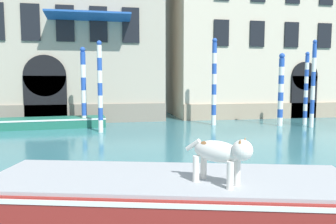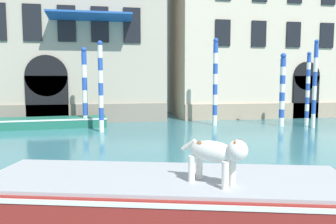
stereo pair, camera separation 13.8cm
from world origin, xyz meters
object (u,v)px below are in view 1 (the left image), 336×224
(boat_foreground, at_px, (170,193))
(dog_on_deck, at_px, (221,153))
(mooring_pole_5, at_px, (281,89))
(mooring_pole_2, at_px, (306,88))
(mooring_pole_0, at_px, (313,84))
(mooring_pole_1, at_px, (214,82))
(mooring_pole_3, at_px, (84,87))
(mooring_pole_4, at_px, (100,87))
(boat_moored_near_palazzo, at_px, (51,122))

(boat_foreground, relative_size, dog_on_deck, 7.16)
(dog_on_deck, height_order, mooring_pole_5, mooring_pole_5)
(mooring_pole_2, bearing_deg, dog_on_deck, -128.70)
(mooring_pole_0, bearing_deg, mooring_pole_1, 159.85)
(mooring_pole_3, bearing_deg, mooring_pole_0, -9.53)
(mooring_pole_3, relative_size, mooring_pole_4, 0.96)
(dog_on_deck, height_order, boat_moored_near_palazzo, dog_on_deck)
(boat_moored_near_palazzo, distance_m, mooring_pole_5, 12.00)
(mooring_pole_1, bearing_deg, mooring_pole_3, 178.26)
(mooring_pole_0, xyz_separation_m, mooring_pole_5, (-1.32, 0.80, -0.31))
(boat_foreground, height_order, boat_moored_near_palazzo, boat_foreground)
(mooring_pole_2, bearing_deg, mooring_pole_5, -172.48)
(mooring_pole_0, bearing_deg, mooring_pole_4, 177.92)
(mooring_pole_1, distance_m, mooring_pole_2, 5.03)
(boat_moored_near_palazzo, relative_size, mooring_pole_4, 1.30)
(mooring_pole_0, xyz_separation_m, mooring_pole_4, (-10.61, 0.39, -0.11))
(mooring_pole_1, height_order, mooring_pole_5, mooring_pole_1)
(mooring_pole_4, bearing_deg, mooring_pole_5, 2.56)
(mooring_pole_4, bearing_deg, mooring_pole_3, 118.49)
(boat_foreground, height_order, mooring_pole_4, mooring_pole_4)
(mooring_pole_0, bearing_deg, boat_moored_near_palazzo, 170.02)
(mooring_pole_2, height_order, mooring_pole_3, mooring_pole_3)
(mooring_pole_0, height_order, mooring_pole_2, mooring_pole_0)
(boat_foreground, bearing_deg, mooring_pole_5, 66.75)
(mooring_pole_2, bearing_deg, boat_moored_near_palazzo, 174.48)
(mooring_pole_0, height_order, mooring_pole_3, mooring_pole_0)
(dog_on_deck, xyz_separation_m, mooring_pole_2, (8.74, 10.91, 0.75))
(dog_on_deck, xyz_separation_m, boat_moored_near_palazzo, (-4.65, 12.21, -0.95))
(mooring_pole_1, distance_m, mooring_pole_3, 6.78)
(dog_on_deck, bearing_deg, boat_foreground, -171.70)
(boat_moored_near_palazzo, bearing_deg, mooring_pole_2, -9.95)
(boat_foreground, height_order, mooring_pole_2, mooring_pole_2)
(dog_on_deck, xyz_separation_m, mooring_pole_1, (3.78, 11.62, 1.10))
(dog_on_deck, relative_size, mooring_pole_3, 0.25)
(mooring_pole_0, distance_m, mooring_pole_1, 4.98)
(mooring_pole_0, relative_size, mooring_pole_2, 1.13)
(mooring_pole_5, bearing_deg, boat_foreground, -128.01)
(boat_foreground, relative_size, mooring_pole_1, 1.54)
(mooring_pole_1, height_order, mooring_pole_4, mooring_pole_1)
(mooring_pole_4, bearing_deg, dog_on_deck, -78.18)
(mooring_pole_1, bearing_deg, boat_foreground, -112.35)
(boat_foreground, distance_m, mooring_pole_2, 14.10)
(boat_moored_near_palazzo, bearing_deg, mooring_pole_1, -8.43)
(boat_moored_near_palazzo, relative_size, mooring_pole_3, 1.35)
(mooring_pole_0, distance_m, mooring_pole_5, 1.57)
(boat_foreground, relative_size, mooring_pole_4, 1.69)
(mooring_pole_0, height_order, mooring_pole_1, mooring_pole_1)
(dog_on_deck, distance_m, mooring_pole_1, 12.27)
(mooring_pole_2, relative_size, mooring_pole_3, 0.97)
(mooring_pole_3, relative_size, mooring_pole_5, 1.06)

